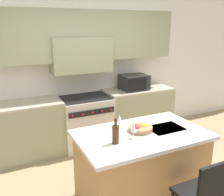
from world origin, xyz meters
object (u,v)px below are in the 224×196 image
wine_glass_far (120,119)px  fruit_bowl (141,128)px  range_stove (86,121)px  microwave (134,82)px  island_chair (204,194)px  wine_bottle (116,134)px  wine_glass_near (134,128)px

wine_glass_far → fruit_bowl: 0.28m
range_stove → wine_glass_far: wine_glass_far is taller
microwave → island_chair: 2.69m
range_stove → microwave: size_ratio=1.81×
island_chair → fruit_bowl: 0.98m
wine_glass_far → wine_bottle: bearing=-123.5°
range_stove → microwave: (1.01, 0.02, 0.63)m
range_stove → wine_bottle: 1.94m
range_stove → wine_glass_near: (-0.07, -1.81, 0.58)m
island_chair → wine_glass_far: (-0.42, 1.03, 0.50)m
microwave → wine_bottle: bearing=-125.5°
wine_bottle → wine_glass_far: (0.22, 0.33, 0.02)m
island_chair → wine_glass_near: (-0.40, 0.72, 0.50)m
island_chair → wine_bottle: (-0.64, 0.70, 0.49)m
wine_glass_far → island_chair: bearing=-68.1°
fruit_bowl → range_stove: bearing=93.9°
wine_glass_near → fruit_bowl: 0.25m
wine_glass_near → wine_glass_far: (-0.02, 0.31, 0.00)m
range_stove → fruit_bowl: bearing=-86.1°
fruit_bowl → wine_glass_far: bearing=138.4°
microwave → wine_glass_near: bearing=-120.6°
island_chair → wine_glass_near: size_ratio=4.96×
wine_bottle → fruit_bowl: bearing=20.8°
range_stove → wine_bottle: bearing=-99.5°
range_stove → fruit_bowl: (0.11, -1.67, 0.49)m
range_stove → island_chair: island_chair is taller
microwave → wine_glass_near: (-1.08, -1.83, -0.05)m
fruit_bowl → microwave: bearing=61.9°
wine_glass_near → wine_glass_far: bearing=92.9°
island_chair → fruit_bowl: bearing=104.3°
wine_glass_far → wine_glass_near: bearing=-87.1°
microwave → island_chair: bearing=-105.0°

